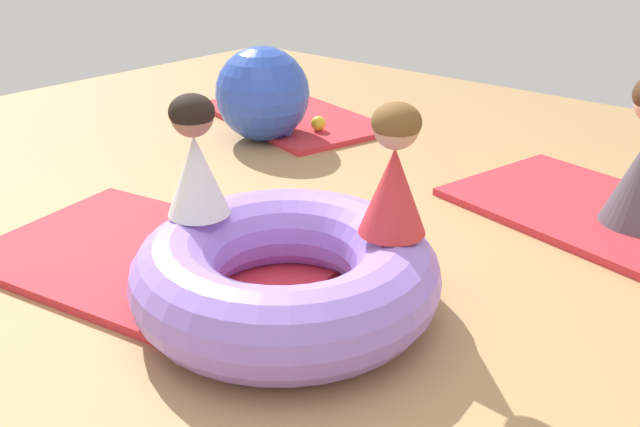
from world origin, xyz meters
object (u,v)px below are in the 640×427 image
(inflatable_cushion, at_px, (286,273))
(exercise_ball_large, at_px, (263,94))
(play_ball_green, at_px, (263,243))
(play_ball_yellow, at_px, (318,123))
(child_in_red, at_px, (394,171))
(play_ball_red, at_px, (242,110))
(play_ball_pink, at_px, (201,305))
(play_ball_orange, at_px, (191,229))
(play_ball_blue, at_px, (287,131))
(child_in_white, at_px, (195,157))

(inflatable_cushion, height_order, exercise_ball_large, exercise_ball_large)
(play_ball_green, bearing_deg, play_ball_yellow, 123.16)
(play_ball_green, bearing_deg, child_in_red, 2.25)
(play_ball_red, relative_size, play_ball_pink, 1.14)
(play_ball_red, xyz_separation_m, play_ball_orange, (1.31, -1.57, -0.01))
(play_ball_blue, height_order, exercise_ball_large, exercise_ball_large)
(play_ball_yellow, distance_m, exercise_ball_large, 0.44)
(inflatable_cushion, distance_m, child_in_white, 0.57)
(play_ball_green, xyz_separation_m, play_ball_red, (-1.67, 1.46, 0.00))
(play_ball_red, relative_size, play_ball_yellow, 0.85)
(play_ball_blue, bearing_deg, play_ball_red, 165.69)
(play_ball_red, bearing_deg, child_in_red, -31.42)
(play_ball_yellow, bearing_deg, child_in_white, -62.05)
(play_ball_pink, distance_m, play_ball_blue, 2.22)
(play_ball_green, relative_size, play_ball_blue, 1.04)
(play_ball_orange, relative_size, exercise_ball_large, 0.12)
(child_in_red, xyz_separation_m, child_in_white, (-0.68, -0.36, -0.01))
(play_ball_green, height_order, exercise_ball_large, exercise_ball_large)
(play_ball_orange, bearing_deg, play_ball_pink, -36.30)
(play_ball_pink, bearing_deg, play_ball_green, 110.29)
(child_in_white, xyz_separation_m, play_ball_yellow, (-0.99, 1.87, -0.48))
(play_ball_red, bearing_deg, play_ball_yellow, 7.34)
(play_ball_red, relative_size, exercise_ball_large, 0.14)
(play_ball_green, bearing_deg, play_ball_blue, 129.60)
(child_in_red, bearing_deg, play_ball_pink, 96.69)
(play_ball_red, height_order, play_ball_blue, play_ball_red)
(play_ball_blue, height_order, play_ball_yellow, play_ball_yellow)
(play_ball_pink, bearing_deg, play_ball_orange, 143.70)
(child_in_red, relative_size, child_in_white, 1.03)
(exercise_ball_large, bearing_deg, child_in_red, -32.66)
(child_in_red, height_order, child_in_white, child_in_red)
(play_ball_red, xyz_separation_m, play_ball_yellow, (0.67, 0.09, 0.01))
(child_in_red, distance_m, child_in_white, 0.77)
(play_ball_green, xyz_separation_m, exercise_ball_large, (-1.24, 1.25, 0.23))
(play_ball_orange, distance_m, play_ball_pink, 0.69)
(inflatable_cushion, xyz_separation_m, play_ball_yellow, (-1.38, 1.79, -0.08))
(play_ball_green, distance_m, play_ball_blue, 1.69)
(inflatable_cushion, xyz_separation_m, play_ball_orange, (-0.74, 0.14, -0.09))
(inflatable_cushion, relative_size, child_in_white, 2.45)
(play_ball_pink, height_order, play_ball_blue, play_ball_blue)
(play_ball_pink, relative_size, exercise_ball_large, 0.12)
(play_ball_green, height_order, play_ball_orange, play_ball_green)
(inflatable_cushion, relative_size, exercise_ball_large, 1.89)
(inflatable_cushion, bearing_deg, child_in_white, -168.25)
(inflatable_cushion, relative_size, child_in_red, 2.38)
(child_in_white, distance_m, play_ball_orange, 0.64)
(child_in_white, height_order, play_ball_green, child_in_white)
(play_ball_pink, relative_size, play_ball_yellow, 0.75)
(play_ball_red, bearing_deg, inflatable_cushion, -39.74)
(child_in_red, xyz_separation_m, play_ball_pink, (-0.47, -0.54, -0.50))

